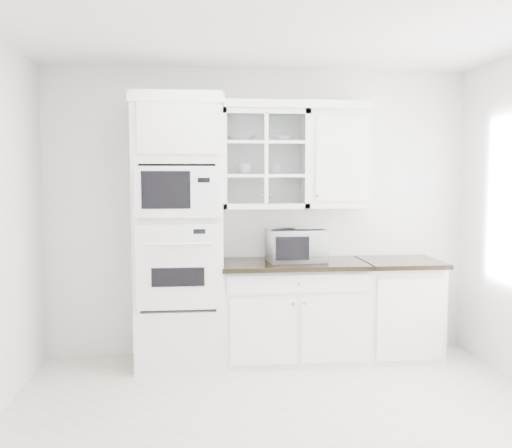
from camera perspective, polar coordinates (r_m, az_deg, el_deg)
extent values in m
cube|color=beige|center=(4.07, 3.07, -19.83)|extent=(4.00, 3.50, 0.01)
cube|color=white|center=(5.43, 0.32, 1.17)|extent=(4.00, 0.02, 2.70)
cube|color=white|center=(3.82, 3.27, 19.80)|extent=(4.00, 3.50, 0.02)
cube|color=white|center=(5.10, -7.71, -0.81)|extent=(0.76, 0.65, 2.40)
cube|color=white|center=(4.80, -7.81, -4.31)|extent=(0.70, 0.03, 0.72)
cube|color=black|center=(4.80, -7.80, -5.28)|extent=(0.44, 0.01, 0.16)
cube|color=white|center=(4.74, -7.90, 3.16)|extent=(0.70, 0.03, 0.43)
cube|color=black|center=(4.73, -9.00, 3.39)|extent=(0.40, 0.01, 0.31)
cube|color=white|center=(5.32, 3.68, -8.84)|extent=(1.30, 0.60, 0.88)
cube|color=black|center=(5.20, 3.77, -4.01)|extent=(1.32, 0.67, 0.04)
cube|color=white|center=(5.57, 13.99, -8.35)|extent=(0.70, 0.60, 0.88)
cube|color=black|center=(5.45, 14.21, -3.72)|extent=(0.72, 0.67, 0.04)
cube|color=white|center=(5.27, 0.83, 6.49)|extent=(0.80, 0.33, 0.90)
cube|color=white|center=(5.27, 0.82, 4.86)|extent=(0.74, 0.29, 0.02)
cube|color=white|center=(5.28, 0.83, 8.12)|extent=(0.74, 0.29, 0.02)
cube|color=white|center=(5.39, 8.02, 6.41)|extent=(0.55, 0.33, 0.90)
cube|color=white|center=(5.27, -0.29, 11.78)|extent=(2.14, 0.38, 0.07)
imported|color=white|center=(5.21, 4.00, -2.12)|extent=(0.54, 0.46, 0.30)
imported|color=white|center=(5.25, -1.43, 8.56)|extent=(0.30, 0.30, 0.06)
imported|color=white|center=(5.32, 2.80, 8.50)|extent=(0.19, 0.19, 0.06)
imported|color=white|center=(5.25, -1.10, 5.52)|extent=(0.16, 0.16, 0.10)
imported|color=white|center=(5.28, 1.97, 5.49)|extent=(0.13, 0.13, 0.10)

